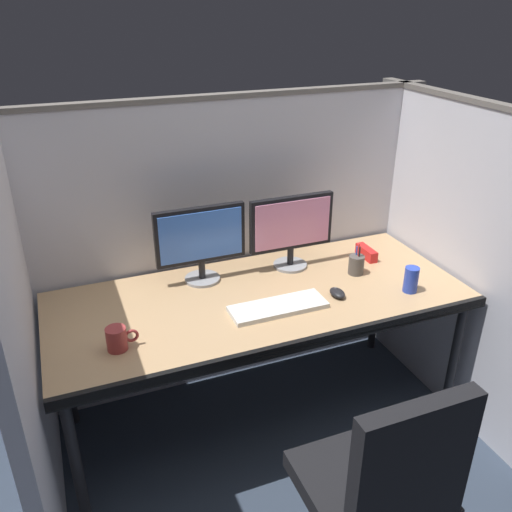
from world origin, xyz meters
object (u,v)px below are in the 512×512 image
object	(u,v)px
keyboard_main	(278,307)
coffee_mug	(117,339)
pen_cup	(356,265)
desk	(261,306)
monitor_left	(201,239)
soda_can	(411,280)
monitor_right	(291,227)
computer_mouse	(337,293)
red_stapler	(366,253)

from	to	relation	value
keyboard_main	coffee_mug	size ratio (longest dim) A/B	3.41
coffee_mug	pen_cup	xyz separation A→B (m)	(1.19, 0.21, 0.00)
desk	monitor_left	world-z (taller)	monitor_left
pen_cup	soda_can	distance (m)	0.28
keyboard_main	coffee_mug	distance (m)	0.70
pen_cup	monitor_right	bearing A→B (deg)	144.77
computer_mouse	pen_cup	distance (m)	0.26
desk	red_stapler	size ratio (longest dim) A/B	12.67
keyboard_main	computer_mouse	bearing A→B (deg)	0.66
computer_mouse	coffee_mug	world-z (taller)	coffee_mug
keyboard_main	soda_can	distance (m)	0.64
desk	pen_cup	size ratio (longest dim) A/B	11.86
desk	monitor_left	xyz separation A→B (m)	(-0.20, 0.25, 0.27)
red_stapler	soda_can	world-z (taller)	soda_can
monitor_left	soda_can	size ratio (longest dim) A/B	3.52
computer_mouse	monitor_left	bearing A→B (deg)	144.62
keyboard_main	coffee_mug	xyz separation A→B (m)	(-0.69, -0.04, 0.04)
monitor_left	keyboard_main	size ratio (longest dim) A/B	1.00
monitor_left	red_stapler	distance (m)	0.89
monitor_right	computer_mouse	bearing A→B (deg)	-78.39
pen_cup	red_stapler	xyz separation A→B (m)	(0.14, 0.13, -0.02)
coffee_mug	keyboard_main	bearing A→B (deg)	3.21
desk	red_stapler	world-z (taller)	red_stapler
desk	computer_mouse	size ratio (longest dim) A/B	19.79
monitor_left	pen_cup	distance (m)	0.77
monitor_right	coffee_mug	bearing A→B (deg)	-156.75
keyboard_main	pen_cup	xyz separation A→B (m)	(0.49, 0.17, 0.04)
monitor_left	computer_mouse	world-z (taller)	monitor_left
coffee_mug	red_stapler	xyz separation A→B (m)	(1.33, 0.34, -0.02)
monitor_left	soda_can	xyz separation A→B (m)	(0.86, -0.46, -0.15)
monitor_left	monitor_right	size ratio (longest dim) A/B	1.00
computer_mouse	coffee_mug	xyz separation A→B (m)	(-0.99, -0.04, 0.03)
computer_mouse	pen_cup	size ratio (longest dim) A/B	0.60
desk	computer_mouse	world-z (taller)	computer_mouse
keyboard_main	computer_mouse	world-z (taller)	computer_mouse
keyboard_main	monitor_left	bearing A→B (deg)	121.46
red_stapler	pen_cup	bearing A→B (deg)	-137.03
computer_mouse	desk	bearing A→B (deg)	159.56
monitor_right	soda_can	world-z (taller)	monitor_right
keyboard_main	pen_cup	size ratio (longest dim) A/B	2.68
soda_can	keyboard_main	bearing A→B (deg)	172.83
desk	computer_mouse	xyz separation A→B (m)	(0.33, -0.12, 0.07)
pen_cup	coffee_mug	bearing A→B (deg)	-170.18
desk	red_stapler	xyz separation A→B (m)	(0.67, 0.18, 0.08)
desk	keyboard_main	size ratio (longest dim) A/B	4.42
keyboard_main	red_stapler	size ratio (longest dim) A/B	2.87
soda_can	monitor_left	bearing A→B (deg)	152.07
pen_cup	red_stapler	distance (m)	0.20
monitor_right	monitor_left	bearing A→B (deg)	177.13
coffee_mug	red_stapler	distance (m)	1.37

